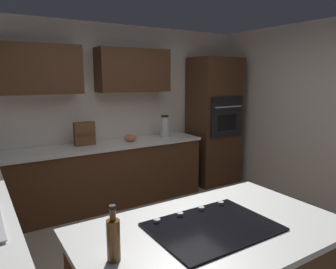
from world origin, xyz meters
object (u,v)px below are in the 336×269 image
Objects in this scene: oil_bottle at (113,238)px; cooktop at (212,226)px; spice_rack at (85,134)px; mixing_bowl at (130,138)px; blender at (165,128)px; wall_oven at (214,121)px.

cooktop is at bearing -179.40° from oil_bottle.
oil_bottle is (0.66, 0.01, 0.11)m from cooktop.
cooktop is 2.82m from spice_rack.
oil_bottle is at bearing 75.27° from spice_rack.
mixing_bowl reaches higher than cooktop.
blender is 1.15× the size of oil_bottle.
spice_rack reaches higher than cooktop.
wall_oven is 6.63× the size of spice_rack.
cooktop is 2.20× the size of blender.
mixing_bowl is at bearing -105.00° from cooktop.
cooktop is 2.34× the size of spice_rack.
wall_oven reaches higher than cooktop.
mixing_bowl is 0.57× the size of spice_rack.
mixing_bowl is at bearing 0.02° from wall_oven.
mixing_bowl is 0.62× the size of oil_bottle.
wall_oven reaches higher than blender.
spice_rack is at bearing -7.42° from mixing_bowl.
cooktop is at bearing 75.00° from mixing_bowl.
wall_oven is 2.25m from spice_rack.
cooktop is 2.54× the size of oil_bottle.
oil_bottle reaches higher than mixing_bowl.
wall_oven is at bearing -130.52° from cooktop.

